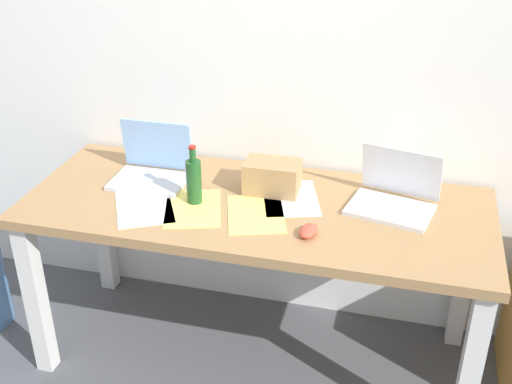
# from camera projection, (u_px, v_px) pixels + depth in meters

# --- Properties ---
(ground_plane) EXTENTS (8.00, 8.00, 0.00)m
(ground_plane) POSITION_uv_depth(u_px,v_px,m) (256.00, 352.00, 2.84)
(ground_plane) COLOR #515459
(back_wall) EXTENTS (5.20, 0.08, 2.60)m
(back_wall) POSITION_uv_depth(u_px,v_px,m) (282.00, 38.00, 2.59)
(back_wall) COLOR white
(back_wall) RESTS_ON ground
(desk) EXTENTS (1.82, 0.73, 0.76)m
(desk) POSITION_uv_depth(u_px,v_px,m) (256.00, 225.00, 2.53)
(desk) COLOR #A37A4C
(desk) RESTS_ON ground
(laptop_left) EXTENTS (0.30, 0.24, 0.24)m
(laptop_left) POSITION_uv_depth(u_px,v_px,m) (152.00, 168.00, 2.65)
(laptop_left) COLOR silver
(laptop_left) RESTS_ON desk
(laptop_right) EXTENTS (0.35, 0.30, 0.22)m
(laptop_right) POSITION_uv_depth(u_px,v_px,m) (394.00, 196.00, 2.44)
(laptop_right) COLOR silver
(laptop_right) RESTS_ON desk
(beer_bottle) EXTENTS (0.06, 0.06, 0.24)m
(beer_bottle) POSITION_uv_depth(u_px,v_px,m) (194.00, 180.00, 2.45)
(beer_bottle) COLOR #1E5123
(beer_bottle) RESTS_ON desk
(computer_mouse) EXTENTS (0.08, 0.11, 0.03)m
(computer_mouse) POSITION_uv_depth(u_px,v_px,m) (309.00, 231.00, 2.27)
(computer_mouse) COLOR #D84C38
(computer_mouse) RESTS_ON desk
(cardboard_box) EXTENTS (0.22, 0.14, 0.13)m
(cardboard_box) POSITION_uv_depth(u_px,v_px,m) (272.00, 177.00, 2.54)
(cardboard_box) COLOR tan
(cardboard_box) RESTS_ON desk
(paper_yellow_folder) EXTENTS (0.29, 0.35, 0.00)m
(paper_yellow_folder) POSITION_uv_depth(u_px,v_px,m) (193.00, 208.00, 2.45)
(paper_yellow_folder) COLOR #F4E06B
(paper_yellow_folder) RESTS_ON desk
(paper_sheet_center) EXTENTS (0.29, 0.35, 0.00)m
(paper_sheet_center) POSITION_uv_depth(u_px,v_px,m) (256.00, 214.00, 2.41)
(paper_sheet_center) COLOR #F4E06B
(paper_sheet_center) RESTS_ON desk
(paper_sheet_near_back) EXTENTS (0.29, 0.34, 0.00)m
(paper_sheet_near_back) POSITION_uv_depth(u_px,v_px,m) (290.00, 198.00, 2.52)
(paper_sheet_near_back) COLOR white
(paper_sheet_near_back) RESTS_ON desk
(paper_sheet_front_left) EXTENTS (0.32, 0.36, 0.00)m
(paper_sheet_front_left) POSITION_uv_depth(u_px,v_px,m) (144.00, 207.00, 2.46)
(paper_sheet_front_left) COLOR white
(paper_sheet_front_left) RESTS_ON desk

